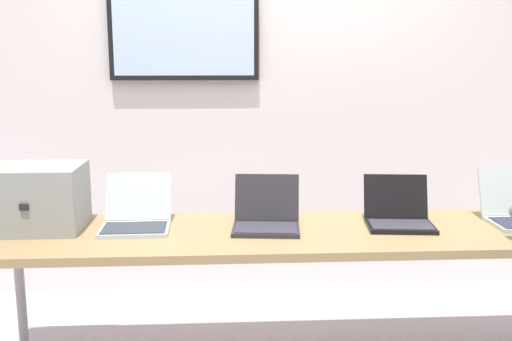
# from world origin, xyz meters

# --- Properties ---
(back_wall) EXTENTS (8.00, 0.11, 2.76)m
(back_wall) POSITION_xyz_m (-0.01, 1.13, 1.38)
(back_wall) COLOR silver
(back_wall) RESTS_ON ground
(workbench) EXTENTS (2.91, 0.70, 0.73)m
(workbench) POSITION_xyz_m (0.00, 0.00, 0.68)
(workbench) COLOR #90774D
(workbench) RESTS_ON ground
(equipment_box) EXTENTS (0.44, 0.37, 0.31)m
(equipment_box) POSITION_xyz_m (-1.19, 0.10, 0.88)
(equipment_box) COLOR gray
(equipment_box) RESTS_ON workbench
(laptop_station_0) EXTENTS (0.33, 0.37, 0.24)m
(laptop_station_0) POSITION_xyz_m (-0.71, 0.09, 0.78)
(laptop_station_0) COLOR #A9B5BB
(laptop_station_0) RESTS_ON workbench
(laptop_station_1) EXTENTS (0.35, 0.34, 0.24)m
(laptop_station_1) POSITION_xyz_m (-0.08, 0.04, 0.78)
(laptop_station_1) COLOR #262429
(laptop_station_1) RESTS_ON workbench
(laptop_station_2) EXTENTS (0.35, 0.34, 0.23)m
(laptop_station_2) POSITION_xyz_m (0.58, 0.06, 0.78)
(laptop_station_2) COLOR black
(laptop_station_2) RESTS_ON workbench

